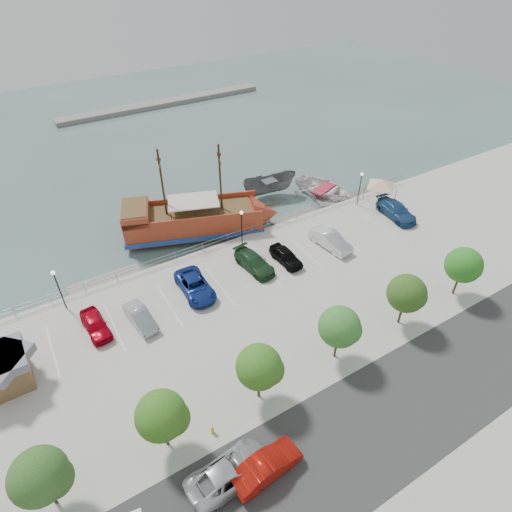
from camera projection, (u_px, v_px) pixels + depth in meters
ground at (275, 288)px, 41.55m from camera, size 160.00×160.00×0.00m
land_slab at (456, 474)px, 27.17m from camera, size 100.00×58.00×1.20m
street at (400, 409)px, 30.16m from camera, size 100.00×8.00×0.04m
sidewalk at (344, 351)px, 34.19m from camera, size 100.00×4.00×0.05m
seawall_railing at (236, 235)px, 45.86m from camera, size 50.00×0.06×1.00m
far_shore at (163, 103)px, 82.38m from camera, size 40.00×3.00×0.80m
pirate_ship at (205, 219)px, 47.70m from camera, size 17.75×10.21×11.02m
patrol_boat at (269, 187)px, 54.54m from camera, size 7.45×4.12×2.72m
speedboat at (323, 190)px, 54.99m from camera, size 7.81×9.15×1.60m
dock_west at (106, 281)px, 41.98m from camera, size 7.04×2.09×0.40m
dock_mid at (294, 217)px, 51.14m from camera, size 6.20×1.78×0.35m
dock_east at (345, 199)px, 54.35m from camera, size 7.79×3.86×0.43m
shed at (3, 370)px, 30.85m from camera, size 3.68×3.68×2.98m
canopy_tent at (383, 179)px, 50.43m from camera, size 4.67×4.67×3.51m
street_van at (229, 473)px, 25.91m from camera, size 5.64×2.98×1.51m
street_sedan at (267, 466)px, 26.22m from camera, size 4.86×2.11×1.55m
fire_hydrant at (212, 430)px, 28.51m from camera, size 0.25×0.25×0.72m
lamp_post_left at (57, 283)px, 36.19m from camera, size 0.36×0.36×4.28m
lamp_post_mid at (242, 222)px, 43.49m from camera, size 0.36×0.36×4.28m
lamp_post_right at (360, 183)px, 49.98m from camera, size 0.36×0.36×4.28m
tree_a at (43, 477)px, 23.25m from camera, size 3.30×3.20×5.00m
tree_b at (164, 416)px, 26.09m from camera, size 3.30×3.20×5.00m
tree_c at (261, 368)px, 28.93m from camera, size 3.30×3.20×5.00m
tree_d at (341, 328)px, 31.77m from camera, size 3.30×3.20×5.00m
tree_e at (408, 294)px, 34.61m from camera, size 3.30×3.20×5.00m
tree_f at (465, 266)px, 37.44m from camera, size 3.30×3.20×5.00m
parked_car_a at (95, 325)px, 35.46m from camera, size 2.02×4.33×1.43m
parked_car_b at (140, 317)px, 36.15m from camera, size 1.98×4.35×1.38m
parked_car_c at (195, 286)px, 39.17m from camera, size 2.65×5.47×1.50m
parked_car_d at (254, 262)px, 41.90m from camera, size 2.60×5.22×1.46m
parked_car_e at (286, 256)px, 42.72m from camera, size 1.86×4.23×1.42m
parked_car_f at (331, 240)px, 44.64m from camera, size 2.36×5.19×1.65m
parked_car_h at (396, 211)px, 49.22m from camera, size 2.85×5.79×1.62m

